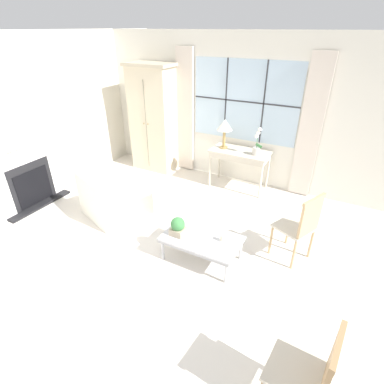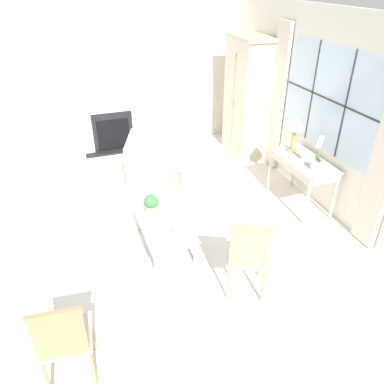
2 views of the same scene
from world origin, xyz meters
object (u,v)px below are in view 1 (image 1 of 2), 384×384
(console_table, at_px, (240,155))
(armchair_upholstered, at_px, (114,200))
(accent_chair_wooden, at_px, (311,372))
(potted_plant_small, at_px, (178,226))
(potted_orchid, at_px, (257,145))
(coffee_table, at_px, (202,240))
(pillar_candle, at_px, (222,238))
(fireplace, at_px, (25,170))
(table_lamp, at_px, (225,126))
(armoire, at_px, (153,119))
(side_chair_wooden, at_px, (301,224))

(console_table, height_order, armchair_upholstered, armchair_upholstered)
(accent_chair_wooden, bearing_deg, potted_plant_small, 147.25)
(potted_orchid, relative_size, coffee_table, 0.50)
(pillar_candle, bearing_deg, accent_chair_wooden, -46.30)
(fireplace, height_order, potted_orchid, fireplace)
(accent_chair_wooden, xyz_separation_m, coffee_table, (-1.57, 1.30, -0.24))
(table_lamp, height_order, potted_plant_small, table_lamp)
(armoire, height_order, potted_orchid, armoire)
(accent_chair_wooden, height_order, potted_plant_small, accent_chair_wooden)
(console_table, distance_m, accent_chair_wooden, 4.04)
(console_table, bearing_deg, table_lamp, 179.16)
(console_table, bearing_deg, fireplace, -141.58)
(armchair_upholstered, height_order, coffee_table, armchair_upholstered)
(armoire, xyz_separation_m, console_table, (1.99, -0.02, -0.44))
(fireplace, height_order, side_chair_wooden, fireplace)
(accent_chair_wooden, distance_m, coffee_table, 2.06)
(console_table, relative_size, table_lamp, 1.98)
(accent_chair_wooden, relative_size, potted_plant_small, 3.80)
(fireplace, bearing_deg, pillar_candle, 3.04)
(side_chair_wooden, height_order, accent_chair_wooden, side_chair_wooden)
(armoire, height_order, armchair_upholstered, armoire)
(armchair_upholstered, bearing_deg, side_chair_wooden, 5.38)
(side_chair_wooden, xyz_separation_m, potted_plant_small, (-1.46, -0.70, -0.09))
(side_chair_wooden, bearing_deg, potted_plant_small, -154.43)
(pillar_candle, bearing_deg, fireplace, -176.96)
(armchair_upholstered, xyz_separation_m, coffee_table, (1.84, -0.33, 0.07))
(table_lamp, xyz_separation_m, pillar_candle, (0.94, -2.21, -0.79))
(console_table, bearing_deg, armoire, 179.45)
(side_chair_wooden, height_order, coffee_table, side_chair_wooden)
(table_lamp, height_order, accent_chair_wooden, table_lamp)
(fireplace, xyz_separation_m, potted_plant_small, (3.03, 0.04, -0.18))
(armoire, relative_size, side_chair_wooden, 2.17)
(side_chair_wooden, xyz_separation_m, pillar_candle, (-0.87, -0.55, -0.18))
(potted_orchid, distance_m, pillar_candle, 2.24)
(coffee_table, bearing_deg, potted_orchid, 90.25)
(armoire, xyz_separation_m, potted_orchid, (2.31, -0.06, -0.17))
(console_table, bearing_deg, potted_plant_small, -89.82)
(console_table, bearing_deg, side_chair_wooden, -48.40)
(potted_plant_small, bearing_deg, fireplace, -179.17)
(armoire, distance_m, armchair_upholstered, 2.19)
(fireplace, relative_size, console_table, 1.79)
(console_table, bearing_deg, accent_chair_wooden, -61.96)
(potted_orchid, bearing_deg, pillar_candle, -82.71)
(coffee_table, xyz_separation_m, potted_plant_small, (-0.32, -0.09, 0.17))
(accent_chair_wooden, distance_m, potted_plant_small, 2.25)
(accent_chair_wooden, xyz_separation_m, potted_plant_small, (-1.89, 1.22, -0.07))
(console_table, bearing_deg, potted_orchid, -7.21)
(armoire, relative_size, potted_orchid, 4.30)
(console_table, distance_m, side_chair_wooden, 2.21)
(armchair_upholstered, bearing_deg, console_table, 52.03)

